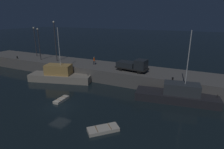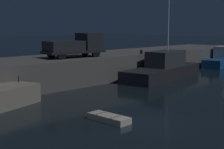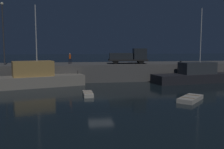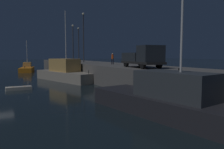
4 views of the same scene
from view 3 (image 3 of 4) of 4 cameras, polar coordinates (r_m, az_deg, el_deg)
name	(u,v)px [view 3 (image 3 of 4)]	position (r m, az deg, el deg)	size (l,w,h in m)	color
ground_plane	(101,99)	(25.59, -2.58, -5.55)	(320.00, 320.00, 0.00)	black
pier_quay	(89,72)	(40.44, -5.20, 0.65)	(71.21, 7.65, 2.60)	#5B5956
fishing_trawler_red	(194,75)	(39.19, 18.09, -0.15)	(12.67, 5.25, 10.81)	#232328
fishing_boat_blue	(35,77)	(34.67, -16.99, -0.64)	(12.98, 6.73, 10.60)	gray
dinghy_orange_near	(190,99)	(25.82, 17.29, -5.25)	(3.57, 3.58, 0.45)	beige
dinghy_red_small	(88,94)	(27.34, -5.46, -4.40)	(1.04, 2.80, 0.42)	beige
lamp_post_central	(3,29)	(40.25, -23.38, 9.39)	(0.44, 0.44, 8.99)	#38383D
utility_truck	(130,56)	(39.92, 3.99, 4.16)	(6.39, 3.01, 2.39)	black
dockworker	(70,58)	(40.04, -9.48, 3.77)	(0.42, 0.39, 1.67)	black
bollard_west	(181,62)	(40.47, 15.22, 2.64)	(0.28, 0.28, 0.46)	black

